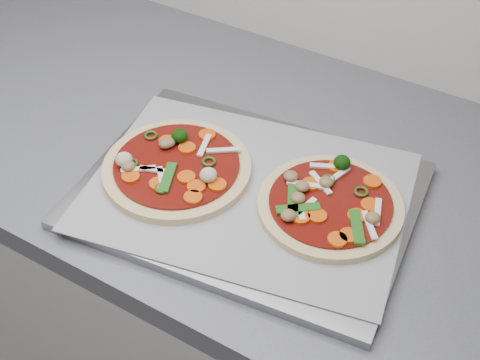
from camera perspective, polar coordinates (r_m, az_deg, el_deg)
The scene contains 6 objects.
base_cabinet at distance 1.54m, azimuth -14.32°, elevation -5.21°, with size 3.60×0.60×0.86m, color silver.
countertop at distance 1.26m, azimuth -17.83°, elevation 8.60°, with size 3.60×0.60×0.04m, color slate.
baking_tray at distance 0.92m, azimuth 0.65°, elevation -1.30°, with size 0.45×0.33×0.01m, color gray.
parchment at distance 0.91m, azimuth 0.66°, elevation -0.93°, with size 0.43×0.31×0.00m, color #96969B.
pizza_left at distance 0.94m, azimuth -5.48°, elevation 1.13°, with size 0.21×0.21×0.04m.
pizza_right at distance 0.89m, azimuth 7.66°, elevation -2.01°, with size 0.23×0.23×0.03m.
Camera 1 is at (0.84, 0.65, 1.55)m, focal length 50.00 mm.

